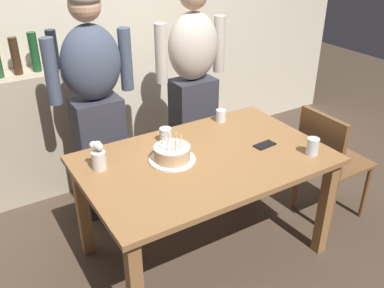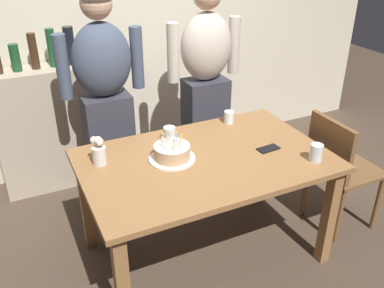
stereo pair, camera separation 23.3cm
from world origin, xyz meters
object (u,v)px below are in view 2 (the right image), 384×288
(water_glass_side, at_px, (316,153))
(water_glass_far, at_px, (170,134))
(flower_vase, at_px, (99,151))
(person_man_bearded, at_px, (106,102))
(cell_phone, at_px, (268,149))
(water_glass_near, at_px, (229,117))
(dining_chair, at_px, (337,165))
(birthday_cake, at_px, (172,153))
(person_woman_cardigan, at_px, (206,85))

(water_glass_side, bearing_deg, water_glass_far, 138.01)
(water_glass_side, distance_m, flower_vase, 1.29)
(flower_vase, relative_size, person_man_bearded, 0.11)
(cell_phone, distance_m, person_man_bearded, 1.20)
(water_glass_near, distance_m, water_glass_far, 0.49)
(flower_vase, xyz_separation_m, dining_chair, (1.56, -0.35, -0.31))
(water_glass_side, bearing_deg, cell_phone, 125.87)
(water_glass_near, bearing_deg, birthday_cake, -151.51)
(birthday_cake, bearing_deg, flower_vase, 160.83)
(water_glass_far, bearing_deg, water_glass_near, 8.55)
(flower_vase, height_order, person_woman_cardigan, person_woman_cardigan)
(water_glass_near, distance_m, person_man_bearded, 0.89)
(water_glass_side, relative_size, dining_chair, 0.12)
(water_glass_near, relative_size, dining_chair, 0.10)
(birthday_cake, relative_size, water_glass_side, 2.62)
(birthday_cake, distance_m, water_glass_side, 0.86)
(water_glass_side, distance_m, cell_phone, 0.30)
(flower_vase, distance_m, person_woman_cardigan, 1.18)
(water_glass_far, bearing_deg, person_man_bearded, 118.28)
(water_glass_far, xyz_separation_m, person_woman_cardigan, (0.53, 0.51, 0.09))
(water_glass_far, xyz_separation_m, person_man_bearded, (-0.28, 0.51, 0.09))
(cell_phone, xyz_separation_m, person_woman_cardigan, (0.01, 0.89, 0.13))
(water_glass_side, relative_size, person_man_bearded, 0.07)
(person_man_bearded, bearing_deg, dining_chair, 144.64)
(water_glass_side, height_order, person_man_bearded, person_man_bearded)
(water_glass_near, xyz_separation_m, person_man_bearded, (-0.76, 0.44, 0.09))
(water_glass_side, bearing_deg, dining_chair, 24.52)
(person_woman_cardigan, bearing_deg, cell_phone, 89.37)
(water_glass_far, xyz_separation_m, flower_vase, (-0.49, -0.10, 0.04))
(flower_vase, xyz_separation_m, person_woman_cardigan, (1.01, 0.61, 0.05))
(flower_vase, relative_size, person_woman_cardigan, 0.11)
(water_glass_side, bearing_deg, person_woman_cardigan, 98.20)
(water_glass_near, height_order, water_glass_side, water_glass_side)
(water_glass_far, distance_m, water_glass_side, 0.93)
(flower_vase, bearing_deg, water_glass_far, 11.22)
(birthday_cake, height_order, water_glass_side, birthday_cake)
(water_glass_near, relative_size, water_glass_far, 0.91)
(water_glass_near, xyz_separation_m, flower_vase, (-0.98, -0.17, 0.04))
(cell_phone, xyz_separation_m, flower_vase, (-1.00, 0.28, 0.08))
(birthday_cake, relative_size, person_man_bearded, 0.17)
(water_glass_near, xyz_separation_m, cell_phone, (0.03, -0.45, -0.04))
(person_man_bearded, bearing_deg, person_woman_cardigan, -180.00)
(birthday_cake, relative_size, person_woman_cardigan, 0.17)
(person_man_bearded, distance_m, dining_chair, 1.69)
(person_man_bearded, distance_m, person_woman_cardigan, 0.80)
(dining_chair, bearing_deg, cell_phone, 83.43)
(water_glass_far, height_order, flower_vase, flower_vase)
(water_glass_side, distance_m, person_woman_cardigan, 1.15)
(water_glass_near, height_order, cell_phone, water_glass_near)
(water_glass_near, distance_m, person_woman_cardigan, 0.45)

